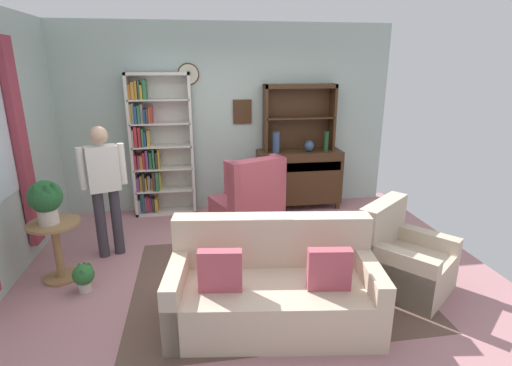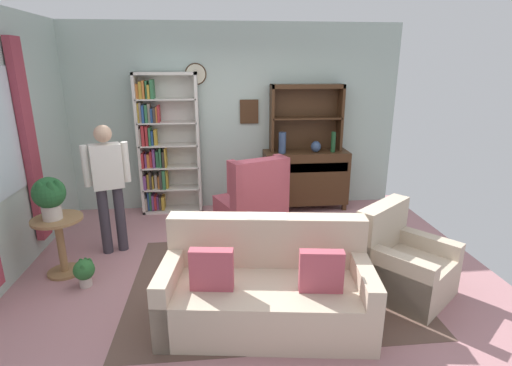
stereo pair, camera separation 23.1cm
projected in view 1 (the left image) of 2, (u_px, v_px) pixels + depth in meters
name	position (u px, v px, depth m)	size (l,w,h in m)	color
ground_plane	(250.00, 270.00, 4.43)	(5.40, 4.60, 0.02)	#B27A7F
wall_back	(230.00, 118.00, 6.02)	(5.00, 0.09, 2.80)	#ADC1B7
area_rug	(273.00, 281.00, 4.18)	(2.88, 2.16, 0.01)	brown
bookshelf	(156.00, 147.00, 5.79)	(0.90, 0.30, 2.10)	silver
sideboard	(299.00, 176.00, 6.19)	(1.30, 0.45, 0.92)	#422816
sideboard_hutch	(299.00, 108.00, 5.98)	(1.10, 0.26, 1.00)	#422816
vase_tall	(276.00, 142.00, 5.89)	(0.11, 0.11, 0.32)	#33476B
vase_round	(309.00, 146.00, 6.00)	(0.15, 0.15, 0.17)	#33476B
bottle_wine	(326.00, 141.00, 6.00)	(0.07, 0.07, 0.31)	#194223
couch_floral	(273.00, 289.00, 3.48)	(1.90, 1.08, 0.90)	beige
armchair_floral	(403.00, 261.00, 4.00)	(1.07, 1.08, 0.88)	beige
wingback_chair	(249.00, 204.00, 5.34)	(1.03, 1.04, 1.05)	#B74C5B
plant_stand	(57.00, 244.00, 4.12)	(0.52, 0.52, 0.65)	#997047
potted_plant_large	(46.00, 199.00, 3.93)	(0.33, 0.33, 0.46)	beige
potted_plant_small	(84.00, 276.00, 3.95)	(0.21, 0.21, 0.29)	beige
person_reading	(104.00, 183.00, 4.50)	(0.52, 0.31, 1.56)	#38333D
coffee_table	(254.00, 246.00, 4.19)	(0.80, 0.50, 0.42)	#422816
book_stack	(253.00, 238.00, 4.16)	(0.18, 0.16, 0.06)	#CC7233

